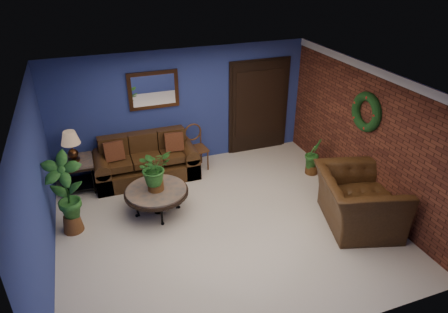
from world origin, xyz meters
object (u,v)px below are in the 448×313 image
object	(u,v)px
sofa	(146,163)
armchair	(358,200)
coffee_table	(156,192)
end_table	(76,167)
side_chair	(195,144)
table_lamp	(71,143)

from	to	relation	value
sofa	armchair	bearing A→B (deg)	-42.29
coffee_table	end_table	bearing A→B (deg)	134.75
sofa	armchair	world-z (taller)	armchair
end_table	side_chair	size ratio (longest dim) A/B	0.71
end_table	side_chair	distance (m)	2.43
end_table	table_lamp	size ratio (longest dim) A/B	1.18
table_lamp	end_table	bearing A→B (deg)	-90.00
side_chair	armchair	world-z (taller)	side_chair
table_lamp	armchair	world-z (taller)	table_lamp
sofa	end_table	xyz separation A→B (m)	(-1.35, -0.03, 0.18)
end_table	coffee_table	bearing A→B (deg)	-45.25
sofa	side_chair	distance (m)	1.11
table_lamp	side_chair	size ratio (longest dim) A/B	0.61
armchair	coffee_table	bearing A→B (deg)	81.28
coffee_table	side_chair	size ratio (longest dim) A/B	1.16
sofa	table_lamp	distance (m)	1.53
armchair	table_lamp	bearing A→B (deg)	74.34
sofa	coffee_table	xyz separation A→B (m)	(-0.05, -1.34, 0.12)
sofa	table_lamp	xyz separation A→B (m)	(-1.35, -0.03, 0.72)
end_table	armchair	bearing A→B (deg)	-32.12
coffee_table	armchair	world-z (taller)	armchair
coffee_table	end_table	xyz separation A→B (m)	(-1.30, 1.31, 0.06)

